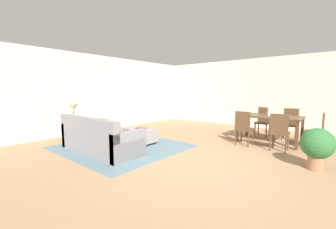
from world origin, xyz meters
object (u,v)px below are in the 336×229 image
(vase_centerpiece, at_px, (270,112))
(potted_plant, at_px, (317,145))
(table_lamp, at_px, (73,108))
(dining_chair_near_right, at_px, (279,130))
(dining_table, at_px, (269,119))
(dining_chair_near_left, at_px, (244,126))
(side_table, at_px, (74,127))
(dining_chair_far_left, at_px, (263,120))
(ottoman_table, at_px, (140,135))
(couch, at_px, (99,139))
(book_on_ottoman, at_px, (141,128))
(dining_chair_head_east, at_px, (318,129))
(dining_chair_far_right, at_px, (290,122))

(vase_centerpiece, distance_m, potted_plant, 2.12)
(table_lamp, bearing_deg, dining_chair_near_right, 29.68)
(dining_table, distance_m, potted_plant, 2.13)
(vase_centerpiece, bearing_deg, dining_chair_near_left, -118.50)
(side_table, distance_m, dining_chair_far_left, 5.82)
(dining_chair_near_right, bearing_deg, ottoman_table, -153.88)
(couch, distance_m, vase_centerpiece, 4.62)
(dining_table, bearing_deg, table_lamp, -140.60)
(table_lamp, bearing_deg, book_on_ottoman, 36.39)
(ottoman_table, xyz_separation_m, side_table, (-1.53, -1.12, 0.21))
(table_lamp, bearing_deg, potted_plant, 18.15)
(vase_centerpiece, height_order, book_on_ottoman, vase_centerpiece)
(dining_table, height_order, dining_chair_near_right, dining_chair_near_right)
(ottoman_table, distance_m, potted_plant, 4.10)
(dining_chair_head_east, bearing_deg, dining_chair_far_right, 130.52)
(dining_chair_far_left, distance_m, vase_centerpiece, 0.99)
(dining_table, distance_m, book_on_ottoman, 3.63)
(ottoman_table, bearing_deg, dining_chair_near_left, 33.89)
(table_lamp, relative_size, dining_chair_near_left, 0.57)
(side_table, xyz_separation_m, dining_chair_far_right, (4.66, 4.38, 0.08))
(couch, bearing_deg, dining_chair_far_right, 54.08)
(dining_table, height_order, dining_chair_head_east, dining_chair_head_east)
(dining_chair_near_right, relative_size, dining_chair_far_right, 1.00)
(dining_chair_near_left, height_order, potted_plant, dining_chair_near_left)
(dining_table, bearing_deg, side_table, -140.60)
(potted_plant, bearing_deg, dining_chair_near_left, 152.64)
(dining_chair_far_left, bearing_deg, dining_table, -64.67)
(dining_chair_near_left, height_order, dining_chair_near_right, same)
(side_table, distance_m, vase_centerpiece, 5.54)
(dining_chair_near_left, bearing_deg, dining_chair_near_right, -0.22)
(ottoman_table, bearing_deg, side_table, -143.62)
(dining_table, xyz_separation_m, vase_centerpiece, (0.01, -0.04, 0.21))
(table_lamp, xyz_separation_m, dining_chair_far_right, (4.66, 4.38, -0.45))
(couch, bearing_deg, potted_plant, 24.90)
(dining_chair_near_left, relative_size, dining_chair_far_right, 1.00)
(dining_chair_far_left, relative_size, book_on_ottoman, 3.54)
(dining_chair_far_left, bearing_deg, side_table, -132.15)
(dining_chair_near_right, relative_size, book_on_ottoman, 3.54)
(ottoman_table, height_order, book_on_ottoman, book_on_ottoman)
(dining_chair_far_right, relative_size, book_on_ottoman, 3.54)
(dining_chair_near_left, bearing_deg, table_lamp, -145.11)
(couch, bearing_deg, table_lamp, 175.96)
(ottoman_table, relative_size, dining_chair_near_right, 1.04)
(side_table, relative_size, vase_centerpiece, 2.31)
(couch, distance_m, dining_chair_far_right, 5.53)
(table_lamp, distance_m, dining_chair_far_right, 6.41)
(table_lamp, relative_size, vase_centerpiece, 2.19)
(dining_chair_far_right, relative_size, vase_centerpiece, 3.83)
(book_on_ottoman, bearing_deg, dining_chair_far_left, 53.41)
(dining_table, bearing_deg, vase_centerpiece, -76.77)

